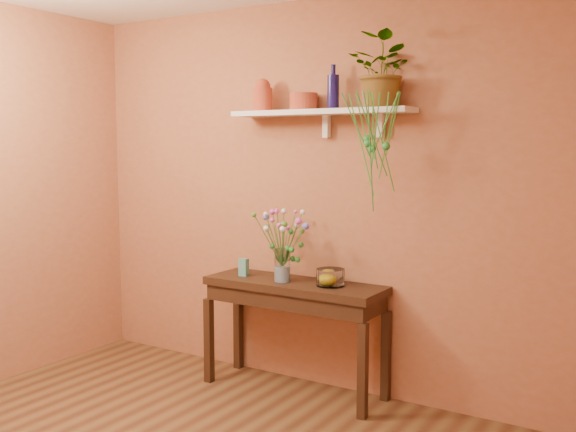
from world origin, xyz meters
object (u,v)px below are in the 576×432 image
at_px(sideboard, 294,297).
at_px(bouquet, 285,230).
at_px(glass_vase, 282,268).
at_px(glass_bowl, 330,278).
at_px(spider_plant, 384,71).
at_px(terracotta_jug, 263,96).
at_px(blue_bottle, 333,91).

height_order(sideboard, bouquet, bouquet).
distance_m(glass_vase, glass_bowl, 0.35).
height_order(spider_plant, bouquet, spider_plant).
height_order(spider_plant, glass_vase, spider_plant).
distance_m(terracotta_jug, bouquet, 0.96).
bearing_deg(blue_bottle, spider_plant, -5.00).
relative_size(terracotta_jug, glass_bowl, 1.20).
xyz_separation_m(sideboard, bouquet, (-0.05, -0.03, 0.47)).
bearing_deg(sideboard, terracotta_jug, 164.51).
height_order(glass_vase, bouquet, bouquet).
height_order(glass_vase, glass_bowl, glass_vase).
distance_m(terracotta_jug, blue_bottle, 0.54).
height_order(blue_bottle, glass_vase, blue_bottle).
bearing_deg(spider_plant, glass_bowl, -168.19).
distance_m(sideboard, glass_vase, 0.22).
distance_m(blue_bottle, spider_plant, 0.39).
bearing_deg(bouquet, terracotta_jug, 155.01).
bearing_deg(spider_plant, blue_bottle, 175.00).
relative_size(terracotta_jug, bouquet, 0.54).
bearing_deg(glass_vase, spider_plant, 10.25).
height_order(bouquet, glass_bowl, bouquet).
distance_m(terracotta_jug, glass_bowl, 1.36).
xyz_separation_m(terracotta_jug, spider_plant, (0.92, -0.01, 0.12)).
height_order(sideboard, terracotta_jug, terracotta_jug).
xyz_separation_m(glass_vase, bouquet, (0.01, 0.01, 0.26)).
relative_size(terracotta_jug, blue_bottle, 0.78).
bearing_deg(spider_plant, bouquet, -170.44).
xyz_separation_m(blue_bottle, glass_vase, (-0.30, -0.16, -1.19)).
bearing_deg(blue_bottle, glass_bowl, -66.33).
distance_m(bouquet, glass_bowl, 0.45).
xyz_separation_m(terracotta_jug, blue_bottle, (0.54, 0.02, 0.01)).
xyz_separation_m(spider_plant, glass_vase, (-0.68, -0.12, -1.29)).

